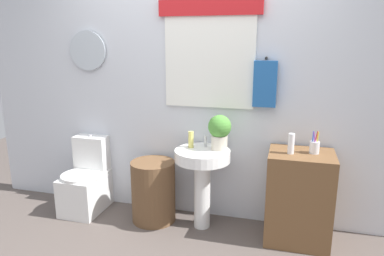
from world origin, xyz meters
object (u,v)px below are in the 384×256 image
pedestal_sink (202,170)px  potted_plant (220,130)px  toilet (87,183)px  laundry_hamper (153,191)px  wooden_cabinet (299,197)px  soap_bottle (191,139)px  lotion_bottle (291,144)px  toothbrush_cup (314,147)px

pedestal_sink → potted_plant: 0.40m
potted_plant → pedestal_sink: bearing=-156.8°
toilet → potted_plant: potted_plant is taller
laundry_hamper → potted_plant: potted_plant is taller
wooden_cabinet → soap_bottle: size_ratio=5.26×
laundry_hamper → wooden_cabinet: bearing=0.0°
wooden_cabinet → toilet: bearing=179.0°
wooden_cabinet → lotion_bottle: bearing=-156.8°
laundry_hamper → lotion_bottle: bearing=-1.9°
pedestal_sink → lotion_bottle: (0.75, -0.04, 0.32)m
laundry_hamper → soap_bottle: 0.64m
toilet → lotion_bottle: size_ratio=4.48×
wooden_cabinet → lotion_bottle: 0.49m
toilet → wooden_cabinet: size_ratio=0.96×
laundry_hamper → pedestal_sink: size_ratio=0.79×
soap_bottle → potted_plant: 0.28m
soap_bottle → potted_plant: size_ratio=0.48×
wooden_cabinet → pedestal_sink: bearing=180.0°
toilet → soap_bottle: size_ratio=5.05×
laundry_hamper → toilet: bearing=177.2°
toilet → toothbrush_cup: size_ratio=4.11×
wooden_cabinet → toothbrush_cup: 0.46m
laundry_hamper → potted_plant: 0.88m
toilet → pedestal_sink: toilet is taller
wooden_cabinet → potted_plant: 0.88m
toilet → potted_plant: (1.36, 0.02, 0.64)m
pedestal_sink → soap_bottle: bearing=157.4°
lotion_bottle → toothbrush_cup: size_ratio=0.92×
laundry_hamper → pedestal_sink: 0.55m
potted_plant → toothbrush_cup: 0.81m
soap_bottle → toothbrush_cup: 1.06m
potted_plant → toothbrush_cup: potted_plant is taller
soap_bottle → wooden_cabinet: bearing=-3.0°
toilet → wooden_cabinet: bearing=-1.0°
toilet → wooden_cabinet: (2.07, -0.04, 0.11)m
pedestal_sink → toothbrush_cup: 0.98m
soap_bottle → toothbrush_cup: (1.06, -0.03, 0.02)m
laundry_hamper → lotion_bottle: 1.36m
pedestal_sink → soap_bottle: size_ratio=4.96×
toothbrush_cup → potted_plant: bearing=177.2°
pedestal_sink → potted_plant: size_ratio=2.37×
toilet → toothbrush_cup: 2.23m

